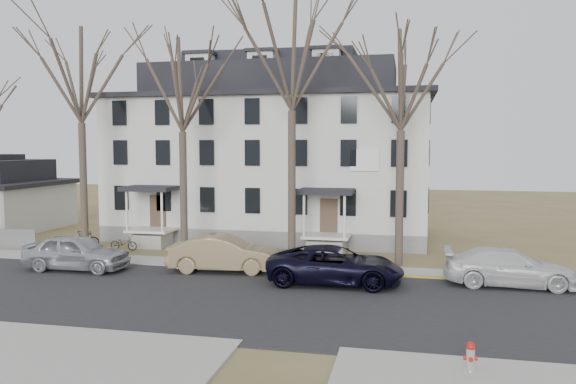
% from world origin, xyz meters
% --- Properties ---
extents(ground, '(120.00, 120.00, 0.00)m').
position_xyz_m(ground, '(0.00, 0.00, 0.00)').
color(ground, olive).
rests_on(ground, ground).
extents(main_road, '(120.00, 10.00, 0.04)m').
position_xyz_m(main_road, '(0.00, 2.00, 0.00)').
color(main_road, '#27272A').
rests_on(main_road, ground).
extents(far_sidewalk, '(120.00, 2.00, 0.08)m').
position_xyz_m(far_sidewalk, '(0.00, 8.00, 0.00)').
color(far_sidewalk, '#A09F97').
rests_on(far_sidewalk, ground).
extents(yellow_curb, '(14.00, 0.25, 0.06)m').
position_xyz_m(yellow_curb, '(5.00, 7.10, 0.00)').
color(yellow_curb, gold).
rests_on(yellow_curb, ground).
extents(boarding_house, '(20.80, 12.36, 12.05)m').
position_xyz_m(boarding_house, '(-2.00, 17.95, 5.38)').
color(boarding_house, slate).
rests_on(boarding_house, ground).
extents(tree_far_left, '(8.40, 8.40, 13.72)m').
position_xyz_m(tree_far_left, '(-11.00, 9.80, 10.34)').
color(tree_far_left, '#473B31').
rests_on(tree_far_left, ground).
extents(tree_mid_left, '(7.80, 7.80, 12.74)m').
position_xyz_m(tree_mid_left, '(-5.00, 9.80, 9.60)').
color(tree_mid_left, '#473B31').
rests_on(tree_mid_left, ground).
extents(tree_center, '(9.00, 9.00, 14.70)m').
position_xyz_m(tree_center, '(1.00, 9.80, 11.08)').
color(tree_center, '#473B31').
rests_on(tree_center, ground).
extents(tree_mid_right, '(7.80, 7.80, 12.74)m').
position_xyz_m(tree_mid_right, '(6.50, 9.80, 9.60)').
color(tree_mid_right, '#473B31').
rests_on(tree_mid_right, ground).
extents(car_silver, '(5.10, 2.11, 1.73)m').
position_xyz_m(car_silver, '(-8.66, 5.31, 0.86)').
color(car_silver, '#ABB0B5').
rests_on(car_silver, ground).
extents(car_tan, '(5.39, 2.37, 1.72)m').
position_xyz_m(car_tan, '(-1.63, 6.50, 0.86)').
color(car_tan, olive).
rests_on(car_tan, ground).
extents(car_navy, '(5.92, 2.81, 1.63)m').
position_xyz_m(car_navy, '(3.87, 5.20, 0.82)').
color(car_navy, black).
rests_on(car_navy, ground).
extents(car_white, '(5.44, 2.23, 1.58)m').
position_xyz_m(car_white, '(11.18, 6.44, 0.79)').
color(car_white, silver).
rests_on(car_white, ground).
extents(bicycle_left, '(1.62, 0.60, 0.84)m').
position_xyz_m(bicycle_left, '(-8.92, 10.37, 0.42)').
color(bicycle_left, black).
rests_on(bicycle_left, ground).
extents(bicycle_right, '(1.72, 1.22, 1.02)m').
position_xyz_m(bicycle_right, '(-11.56, 10.58, 0.51)').
color(bicycle_right, black).
rests_on(bicycle_right, ground).
extents(fire_hydrant, '(0.36, 0.34, 0.86)m').
position_xyz_m(fire_hydrant, '(8.58, -3.51, 0.43)').
color(fire_hydrant, '#B7B7BA').
rests_on(fire_hydrant, ground).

